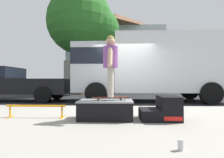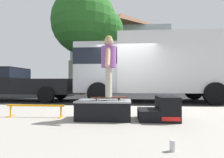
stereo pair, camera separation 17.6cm
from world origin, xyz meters
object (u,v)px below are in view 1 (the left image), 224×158
kicker_ramp (163,110)px  box_truck (148,65)px  grind_rail (36,108)px  street_tree_main (84,24)px  skateboard (111,98)px  soda_can (181,145)px  pickup_truck_black (8,82)px  skater_kid (111,61)px  skate_box (106,109)px

kicker_ramp → box_truck: box_truck is taller
grind_rail → street_tree_main: bearing=94.4°
skateboard → box_truck: box_truck is taller
soda_can → box_truck: box_truck is taller
grind_rail → pickup_truck_black: pickup_truck_black is taller
box_truck → street_tree_main: (-3.93, 4.51, 3.43)m
kicker_ramp → skater_kid: (-1.10, 0.01, 1.04)m
kicker_ramp → pickup_truck_black: size_ratio=0.14×
pickup_truck_black → soda_can: bearing=-47.3°
soda_can → pickup_truck_black: (-6.12, 6.63, 0.71)m
kicker_ramp → skater_kid: 1.52m
grind_rail → pickup_truck_black: bearing=126.9°
box_truck → pickup_truck_black: box_truck is taller
grind_rail → box_truck: bearing=56.2°
grind_rail → pickup_truck_black: 5.91m
kicker_ramp → skater_kid: skater_kid is taller
skate_box → box_truck: size_ratio=0.17×
skate_box → kicker_ramp: size_ratio=1.44×
soda_can → street_tree_main: (-3.31, 11.24, 4.95)m
skate_box → skateboard: 0.26m
kicker_ramp → soda_can: bearing=-96.3°
skateboard → street_tree_main: street_tree_main is taller
skater_kid → soda_can: bearing=-63.3°
soda_can → pickup_truck_black: bearing=132.7°
kicker_ramp → pickup_truck_black: bearing=142.6°
skateboard → soda_can: 2.05m
kicker_ramp → street_tree_main: size_ratio=0.10×
skater_kid → skate_box: bearing=-177.3°
skater_kid → box_truck: 5.17m
skate_box → box_truck: box_truck is taller
skateboard → skater_kid: size_ratio=0.61×
grind_rail → skater_kid: 1.99m
skate_box → pickup_truck_black: (-5.12, 4.84, 0.56)m
soda_can → box_truck: size_ratio=0.02×
skate_box → pickup_truck_black: pickup_truck_black is taller
skate_box → box_truck: bearing=71.7°
grind_rail → street_tree_main: size_ratio=0.18×
box_truck → pickup_truck_black: (-6.75, -0.09, -0.81)m
kicker_ramp → street_tree_main: street_tree_main is taller
street_tree_main → soda_can: bearing=-73.6°
kicker_ramp → skateboard: (-1.10, 0.01, 0.25)m
skateboard → street_tree_main: size_ratio=0.11×
skate_box → pickup_truck_black: 7.06m
skate_box → skater_kid: size_ratio=0.87×
pickup_truck_black → street_tree_main: bearing=58.6°
skateboard → soda_can: (0.90, -1.80, -0.40)m
skateboard → skater_kid: (-0.00, -0.00, 0.79)m
skateboard → soda_can: bearing=-63.3°
grind_rail → pickup_truck_black: (-3.53, 4.70, 0.57)m
box_truck → pickup_truck_black: bearing=-179.2°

